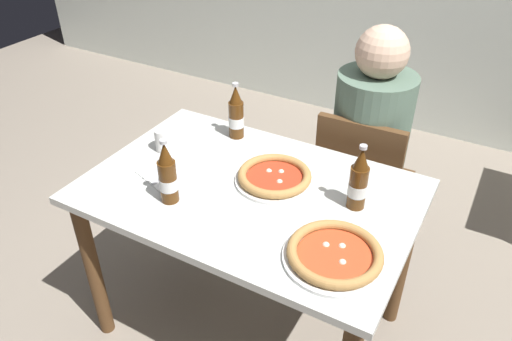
# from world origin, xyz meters

# --- Properties ---
(ground_plane) EXTENTS (8.00, 8.00, 0.00)m
(ground_plane) POSITION_xyz_m (0.00, 0.00, 0.00)
(ground_plane) COLOR gray
(dining_table_main) EXTENTS (1.20, 0.80, 0.75)m
(dining_table_main) POSITION_xyz_m (0.00, 0.00, 0.64)
(dining_table_main) COLOR silver
(dining_table_main) RESTS_ON ground_plane
(chair_behind_table) EXTENTS (0.41, 0.41, 0.85)m
(chair_behind_table) POSITION_xyz_m (0.25, 0.61, 0.48)
(chair_behind_table) COLOR brown
(chair_behind_table) RESTS_ON ground_plane
(diner_seated) EXTENTS (0.34, 0.34, 1.21)m
(diner_seated) POSITION_xyz_m (0.24, 0.66, 0.58)
(diner_seated) COLOR #2D3342
(diner_seated) RESTS_ON ground_plane
(pizza_margherita_near) EXTENTS (0.30, 0.30, 0.04)m
(pizza_margherita_near) POSITION_xyz_m (0.06, 0.08, 0.77)
(pizza_margherita_near) COLOR white
(pizza_margherita_near) RESTS_ON dining_table_main
(pizza_marinara_far) EXTENTS (0.32, 0.32, 0.04)m
(pizza_marinara_far) POSITION_xyz_m (0.41, -0.19, 0.77)
(pizza_marinara_far) COLOR white
(pizza_marinara_far) RESTS_ON dining_table_main
(beer_bottle_left) EXTENTS (0.07, 0.07, 0.25)m
(beer_bottle_left) POSITION_xyz_m (0.37, 0.09, 0.85)
(beer_bottle_left) COLOR #512D0F
(beer_bottle_left) RESTS_ON dining_table_main
(beer_bottle_center) EXTENTS (0.07, 0.07, 0.25)m
(beer_bottle_center) POSITION_xyz_m (-0.21, -0.20, 0.85)
(beer_bottle_center) COLOR #512D0F
(beer_bottle_center) RESTS_ON dining_table_main
(beer_bottle_right) EXTENTS (0.07, 0.07, 0.25)m
(beer_bottle_right) POSITION_xyz_m (-0.24, 0.30, 0.85)
(beer_bottle_right) COLOR #512D0F
(beer_bottle_right) RESTS_ON dining_table_main
(napkin_with_cutlery) EXTENTS (0.23, 0.23, 0.01)m
(napkin_with_cutlery) POSITION_xyz_m (-0.32, -0.07, 0.75)
(napkin_with_cutlery) COLOR white
(napkin_with_cutlery) RESTS_ON dining_table_main
(paper_cup) EXTENTS (0.07, 0.07, 0.09)m
(paper_cup) POSITION_xyz_m (-0.44, 0.06, 0.80)
(paper_cup) COLOR white
(paper_cup) RESTS_ON dining_table_main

